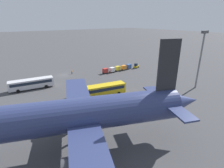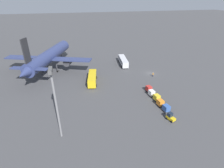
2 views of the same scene
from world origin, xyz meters
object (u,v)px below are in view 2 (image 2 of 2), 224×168
Objects in this scene: airplane at (49,56)px; shuttle_bus_near at (123,61)px; cargo_cart_white at (152,93)px; cargo_cart_red at (149,88)px; cargo_cart_blue at (166,108)px; cargo_cart_orange at (160,103)px; shuttle_bus_far at (92,78)px; worker_person at (153,75)px; baggage_tug at (171,117)px; cargo_cart_yellow at (157,97)px.

airplane is 3.28× the size of shuttle_bus_near.
cargo_cart_red is (3.03, -0.37, 0.00)m from cargo_cart_white.
cargo_cart_blue is at bearing 179.58° from cargo_cart_red.
airplane is 50.53m from cargo_cart_orange.
shuttle_bus_far is 6.78× the size of worker_person.
cargo_cart_blue is at bearing -31.07° from baggage_tug.
shuttle_bus_near is 36.86m from cargo_cart_orange.
cargo_cart_blue is 3.05m from cargo_cart_orange.
cargo_cart_blue is at bearing -118.91° from airplane.
worker_person is at bearing -32.15° from cargo_cart_red.
cargo_cart_orange is (6.74, -0.50, 0.25)m from baggage_tug.
worker_person is 0.78× the size of cargo_cart_white.
cargo_cart_orange is 1.00× the size of cargo_cart_white.
shuttle_bus_near is at bearing 0.60° from cargo_cart_white.
shuttle_bus_near is at bearing 0.48° from cargo_cart_orange.
cargo_cart_orange is at bearing -172.54° from shuttle_bus_near.
airplane is 55.40m from baggage_tug.
cargo_cart_white reaches higher than worker_person.
airplane is 44.57m from cargo_cart_red.
cargo_cart_blue is (-23.94, -17.94, -0.75)m from shuttle_bus_far.
worker_person is (27.10, -7.96, -0.07)m from baggage_tug.
baggage_tug is at bearing -137.76° from shuttle_bus_far.
airplane is 19.24× the size of cargo_cart_orange.
baggage_tug is 9.82m from cargo_cart_yellow.
airplane is at bearing 47.41° from cargo_cart_white.
cargo_cart_orange and cargo_cart_red have the same top height.
cargo_cart_white is at bearing -0.14° from cargo_cart_orange.
cargo_cart_yellow and cargo_cart_white have the same top height.
cargo_cart_white is at bearing -172.42° from shuttle_bus_near.
cargo_cart_blue is 1.00× the size of cargo_cart_orange.
cargo_cart_orange is at bearing 5.57° from cargo_cart_blue.
baggage_tug is (-27.65, -17.15, -1.00)m from shuttle_bus_far.
shuttle_bus_far is 23.08m from cargo_cart_white.
baggage_tug is at bearing 167.96° from cargo_cart_blue.
shuttle_bus_near is 5.87× the size of cargo_cart_red.
cargo_cart_blue reaches higher than worker_person.
worker_person is (-16.50, -7.77, -1.02)m from shuttle_bus_near.
shuttle_bus_near is 23.55m from shuttle_bus_far.
shuttle_bus_near is at bearing 1.10° from cargo_cart_yellow.
cargo_cart_yellow is at bearing -114.21° from airplane.
cargo_cart_yellow is (9.78, -0.84, 0.25)m from baggage_tug.
cargo_cart_orange is (-36.85, -0.31, -0.70)m from shuttle_bus_near.
cargo_cart_yellow is at bearing -124.39° from shuttle_bus_far.
cargo_cart_white is (-14.29, 7.45, 0.32)m from worker_person.
airplane is 52.99m from cargo_cart_blue.
shuttle_bus_near is at bearing -36.96° from shuttle_bus_far.
cargo_cart_orange and cargo_cart_yellow have the same top height.
airplane reaches higher than cargo_cart_orange.
cargo_cart_yellow is at bearing 179.57° from cargo_cart_red.
baggage_tug is at bearing 175.12° from cargo_cart_yellow.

